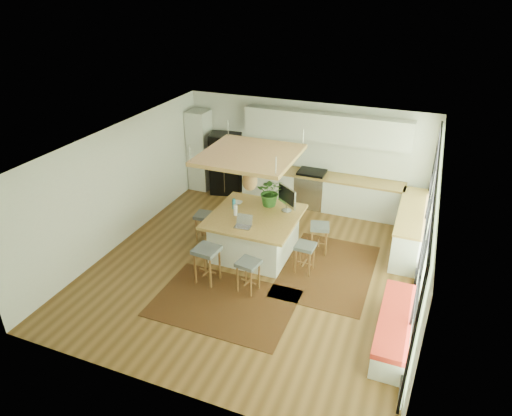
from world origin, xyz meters
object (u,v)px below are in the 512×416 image
at_px(stool_right_back, 319,238).
at_px(island_plant, 271,195).
at_px(stool_near_right, 248,275).
at_px(stool_right_front, 305,257).
at_px(island, 255,234).
at_px(laptop, 243,222).
at_px(stool_near_left, 208,266).
at_px(fridge, 226,161).
at_px(microwave, 265,161).
at_px(stool_left_side, 205,227).
at_px(monitor, 287,200).

bearing_deg(stool_right_back, island_plant, 177.60).
height_order(stool_near_right, stool_right_front, stool_near_right).
height_order(island, stool_near_right, island).
relative_size(stool_near_right, laptop, 1.89).
bearing_deg(island, stool_near_right, -73.46).
bearing_deg(stool_right_front, island, 165.78).
relative_size(stool_near_left, laptop, 2.19).
bearing_deg(stool_right_back, laptop, -141.08).
bearing_deg(laptop, stool_near_left, -123.51).
height_order(fridge, stool_right_back, fridge).
height_order(fridge, island, fridge).
bearing_deg(island, microwave, 106.21).
height_order(stool_right_front, laptop, laptop).
xyz_separation_m(stool_left_side, island_plant, (1.40, 0.52, 0.83)).
relative_size(stool_right_back, laptop, 1.92).
bearing_deg(laptop, monitor, 54.92).
height_order(island, stool_near_left, island).
bearing_deg(monitor, stool_right_back, 44.56).
distance_m(stool_near_right, laptop, 1.12).
xyz_separation_m(fridge, monitor, (2.49, -2.25, 0.26)).
relative_size(stool_near_right, stool_right_front, 1.04).
distance_m(stool_right_back, monitor, 1.12).
relative_size(stool_near_right, stool_left_side, 0.98).
bearing_deg(island_plant, stool_left_side, -159.79).
bearing_deg(stool_left_side, laptop, -27.08).
bearing_deg(stool_near_right, stool_right_back, 63.71).
height_order(island, stool_right_front, island).
height_order(stool_near_left, monitor, monitor).
bearing_deg(stool_right_front, stool_left_side, 171.52).
bearing_deg(laptop, stool_right_front, 7.20).
relative_size(fridge, stool_near_left, 2.18).
bearing_deg(island_plant, island, -104.32).
bearing_deg(microwave, island_plant, -64.52).
xyz_separation_m(stool_right_back, island_plant, (-1.17, 0.05, 0.83)).
distance_m(stool_near_left, stool_right_back, 2.59).
bearing_deg(island_plant, laptop, -99.18).
distance_m(stool_near_left, laptop, 1.13).
distance_m(stool_right_front, stool_right_back, 0.84).
bearing_deg(stool_near_left, laptop, 60.58).
xyz_separation_m(island, monitor, (0.57, 0.44, 0.72)).
bearing_deg(stool_right_back, island, -158.16).
xyz_separation_m(stool_right_front, microwave, (-2.01, 3.01, 0.73)).
bearing_deg(island_plant, monitor, -17.54).
bearing_deg(stool_right_front, stool_right_back, 84.20).
height_order(fridge, monitor, fridge).
xyz_separation_m(fridge, stool_near_left, (1.45, -4.03, -0.57)).
distance_m(stool_near_left, microwave, 4.12).
xyz_separation_m(laptop, island_plant, (0.18, 1.14, 0.14)).
height_order(stool_near_right, stool_right_back, stool_right_back).
distance_m(island, stool_right_back, 1.42).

